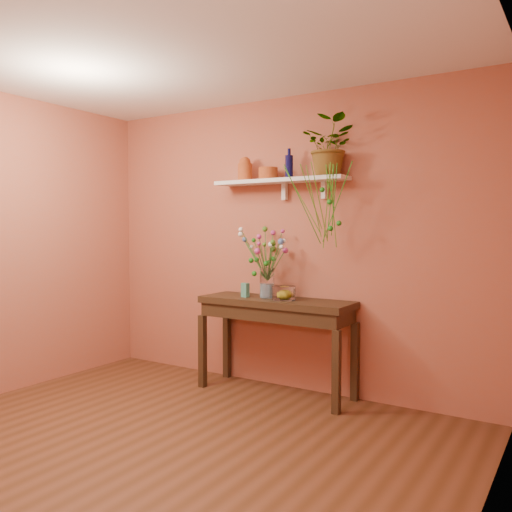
% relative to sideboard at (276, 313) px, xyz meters
% --- Properties ---
extents(room, '(4.04, 4.04, 2.70)m').
position_rel_sideboard_xyz_m(room, '(-0.08, -1.75, 0.62)').
color(room, brown).
rests_on(room, ground).
extents(sideboard, '(1.42, 0.46, 0.86)m').
position_rel_sideboard_xyz_m(sideboard, '(0.00, 0.00, 0.00)').
color(sideboard, '#3B2817').
rests_on(sideboard, ground).
extents(wall_shelf, '(1.30, 0.24, 0.19)m').
position_rel_sideboard_xyz_m(wall_shelf, '(-0.02, 0.12, 1.18)').
color(wall_shelf, white).
rests_on(wall_shelf, room).
extents(terracotta_jug, '(0.16, 0.16, 0.23)m').
position_rel_sideboard_xyz_m(terracotta_jug, '(-0.40, 0.11, 1.31)').
color(terracotta_jug, '#B74826').
rests_on(terracotta_jug, wall_shelf).
extents(terracotta_pot, '(0.23, 0.23, 0.11)m').
position_rel_sideboard_xyz_m(terracotta_pot, '(-0.14, 0.09, 1.26)').
color(terracotta_pot, '#B74826').
rests_on(terracotta_pot, wall_shelf).
extents(blue_bottle, '(0.07, 0.07, 0.26)m').
position_rel_sideboard_xyz_m(blue_bottle, '(0.07, 0.11, 1.31)').
color(blue_bottle, '#0A0938').
rests_on(blue_bottle, wall_shelf).
extents(spider_plant, '(0.46, 0.40, 0.50)m').
position_rel_sideboard_xyz_m(spider_plant, '(0.47, 0.12, 1.45)').
color(spider_plant, '#1E7518').
rests_on(spider_plant, wall_shelf).
extents(plant_fronds, '(0.65, 0.35, 0.70)m').
position_rel_sideboard_xyz_m(plant_fronds, '(0.50, -0.04, 0.95)').
color(plant_fronds, '#1E7518').
rests_on(plant_fronds, wall_shelf).
extents(glass_vase, '(0.13, 0.13, 0.27)m').
position_rel_sideboard_xyz_m(glass_vase, '(-0.10, 0.02, 0.24)').
color(glass_vase, white).
rests_on(glass_vase, sideboard).
extents(bouquet, '(0.49, 0.41, 0.49)m').
position_rel_sideboard_xyz_m(bouquet, '(-0.12, 0.03, 0.57)').
color(bouquet, '#386B28').
rests_on(bouquet, glass_vase).
extents(glass_bowl, '(0.21, 0.21, 0.12)m').
position_rel_sideboard_xyz_m(glass_bowl, '(0.11, -0.04, 0.18)').
color(glass_bowl, white).
rests_on(glass_bowl, sideboard).
extents(lemon, '(0.09, 0.09, 0.09)m').
position_rel_sideboard_xyz_m(lemon, '(0.10, -0.02, 0.17)').
color(lemon, yellow).
rests_on(lemon, glass_bowl).
extents(carton, '(0.07, 0.06, 0.13)m').
position_rel_sideboard_xyz_m(carton, '(-0.29, -0.05, 0.19)').
color(carton, '#2F6B85').
rests_on(carton, sideboard).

